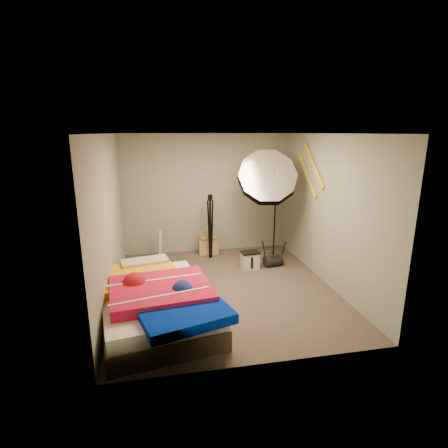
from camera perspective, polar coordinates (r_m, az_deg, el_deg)
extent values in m
plane|color=brown|center=(5.91, 0.17, -10.46)|extent=(4.00, 4.00, 0.00)
plane|color=silver|center=(5.35, 0.19, 14.55)|extent=(4.00, 4.00, 0.00)
plane|color=gray|center=(7.43, -2.84, 4.91)|extent=(3.50, 0.00, 3.50)
plane|color=gray|center=(3.64, 6.37, -5.76)|extent=(3.50, 0.00, 3.50)
plane|color=gray|center=(5.44, -18.21, 0.52)|extent=(0.00, 4.00, 4.00)
plane|color=gray|center=(6.08, 16.60, 2.08)|extent=(0.00, 4.00, 4.00)
cube|color=tan|center=(7.39, -2.55, -3.51)|extent=(0.41, 0.19, 0.42)
cylinder|color=#5496B6|center=(7.23, -10.43, -3.32)|extent=(0.11, 0.19, 0.62)
cube|color=silver|center=(6.68, 4.28, -6.01)|extent=(0.32, 0.24, 0.31)
cylinder|color=black|center=(6.86, 8.01, -5.96)|extent=(0.38, 0.27, 0.21)
cube|color=gold|center=(6.49, 14.45, 9.27)|extent=(0.02, 0.91, 0.78)
cube|color=gold|center=(6.74, 13.43, 7.81)|extent=(0.02, 0.91, 0.78)
cube|color=#4A3D28|center=(5.01, -10.99, -13.98)|extent=(1.74, 2.24, 0.26)
cube|color=silver|center=(4.91, -11.12, -11.70)|extent=(1.70, 2.19, 0.18)
cube|color=gold|center=(5.25, -13.73, -8.48)|extent=(1.31, 1.21, 0.14)
cube|color=red|center=(4.72, -10.26, -10.76)|extent=(1.39, 1.22, 0.16)
cube|color=#0021B0|center=(4.23, -6.54, -14.24)|extent=(1.19, 1.06, 0.12)
cube|color=#CD898A|center=(5.62, -12.77, -6.38)|extent=(0.76, 0.46, 0.14)
cylinder|color=black|center=(6.83, 8.28, 0.87)|extent=(0.04, 0.04, 1.80)
cube|color=black|center=(6.68, 8.55, 7.92)|extent=(0.09, 0.09, 0.11)
cone|color=silver|center=(6.52, 7.02, 7.31)|extent=(1.45, 1.14, 1.32)
cylinder|color=black|center=(7.09, -2.22, -0.95)|extent=(0.05, 0.05, 1.20)
cube|color=black|center=(6.94, -2.28, 4.33)|extent=(0.09, 0.09, 0.12)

